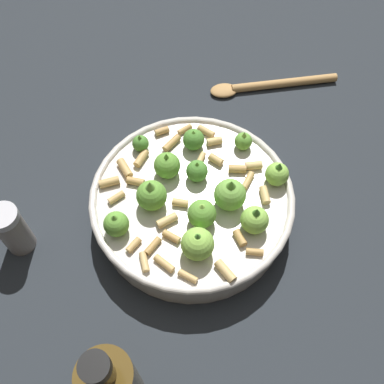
# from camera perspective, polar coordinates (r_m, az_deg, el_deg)

# --- Properties ---
(ground_plane) EXTENTS (2.40, 2.40, 0.00)m
(ground_plane) POSITION_cam_1_polar(r_m,az_deg,el_deg) (0.71, 0.00, -2.79)
(ground_plane) COLOR #23282D
(cooking_pan) EXTENTS (0.31, 0.31, 0.11)m
(cooking_pan) POSITION_cam_1_polar(r_m,az_deg,el_deg) (0.68, 0.09, -1.30)
(cooking_pan) COLOR beige
(cooking_pan) RESTS_ON ground
(pepper_shaker) EXTENTS (0.04, 0.04, 0.09)m
(pepper_shaker) POSITION_cam_1_polar(r_m,az_deg,el_deg) (0.69, -22.17, -4.53)
(pepper_shaker) COLOR gray
(pepper_shaker) RESTS_ON ground
(wooden_spoon) EXTENTS (0.22, 0.16, 0.02)m
(wooden_spoon) POSITION_cam_1_polar(r_m,az_deg,el_deg) (0.89, 9.59, 13.43)
(wooden_spoon) COLOR #B2844C
(wooden_spoon) RESTS_ON ground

